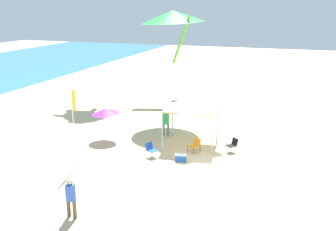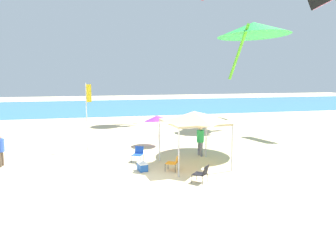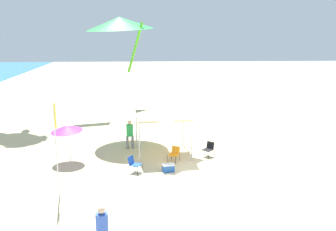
% 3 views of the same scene
% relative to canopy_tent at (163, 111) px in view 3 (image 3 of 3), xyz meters
% --- Properties ---
extents(ground, '(120.00, 120.00, 0.10)m').
position_rel_canopy_tent_xyz_m(ground, '(-2.83, -1.69, -2.64)').
color(ground, beige).
extents(canopy_tent, '(3.18, 3.27, 2.91)m').
position_rel_canopy_tent_xyz_m(canopy_tent, '(0.00, 0.00, 0.00)').
color(canopy_tent, '#B7B7BC').
rests_on(canopy_tent, ground).
extents(beach_umbrella, '(1.77, 1.76, 2.14)m').
position_rel_canopy_tent_xyz_m(beach_umbrella, '(-0.89, 5.35, -0.72)').
color(beach_umbrella, silver).
rests_on(beach_umbrella, ground).
extents(folding_chair_facing_ocean, '(0.81, 0.80, 0.82)m').
position_rel_canopy_tent_xyz_m(folding_chair_facing_ocean, '(-0.48, -2.67, -2.11)').
color(folding_chair_facing_ocean, black).
rests_on(folding_chair_facing_ocean, ground).
extents(folding_chair_left_of_tent, '(0.80, 0.76, 0.82)m').
position_rel_canopy_tent_xyz_m(folding_chair_left_of_tent, '(-1.24, -0.62, -2.11)').
color(folding_chair_left_of_tent, black).
rests_on(folding_chair_left_of_tent, ground).
extents(folding_chair_near_cooler, '(0.75, 0.80, 0.82)m').
position_rel_canopy_tent_xyz_m(folding_chair_near_cooler, '(-2.72, 1.57, -2.11)').
color(folding_chair_near_cooler, black).
rests_on(folding_chair_near_cooler, ground).
extents(cooler_box, '(0.52, 0.68, 0.40)m').
position_rel_canopy_tent_xyz_m(cooler_box, '(-2.77, -0.22, -2.39)').
color(cooler_box, blue).
rests_on(cooler_box, ground).
extents(banner_flag, '(0.36, 0.06, 4.29)m').
position_rel_canopy_tent_xyz_m(banner_flag, '(-5.42, 4.75, -0.02)').
color(banner_flag, silver).
rests_on(banner_flag, ground).
extents(person_far_stroller, '(0.43, 0.48, 1.80)m').
position_rel_canopy_tent_xyz_m(person_far_stroller, '(1.04, 1.99, -1.53)').
color(person_far_stroller, slate).
rests_on(person_far_stroller, ground).
extents(person_near_umbrella, '(0.41, 0.46, 1.73)m').
position_rel_canopy_tent_xyz_m(person_near_umbrella, '(-9.85, 2.25, -1.57)').
color(person_near_umbrella, brown).
rests_on(person_near_umbrella, ground).
extents(kite_delta_green, '(6.26, 6.27, 3.60)m').
position_rel_canopy_tent_xyz_m(kite_delta_green, '(4.65, 2.71, 4.96)').
color(kite_delta_green, green).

